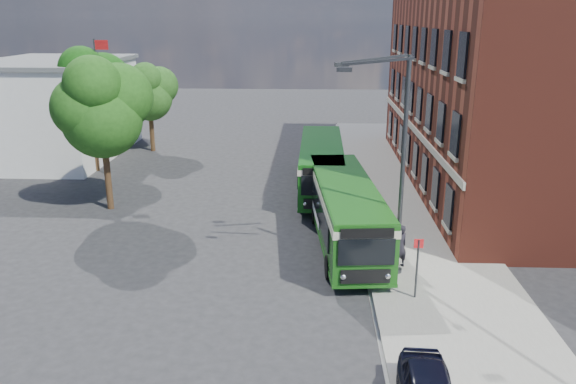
{
  "coord_description": "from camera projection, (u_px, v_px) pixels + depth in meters",
  "views": [
    {
      "loc": [
        1.65,
        -23.58,
        10.39
      ],
      "look_at": [
        0.46,
        2.4,
        2.2
      ],
      "focal_mm": 35.0,
      "sensor_mm": 36.0,
      "label": 1
    }
  ],
  "objects": [
    {
      "name": "street_lamp",
      "position": [
        394.0,
        164.0,
        22.1
      ],
      "size": [
        2.96,
        2.38,
        9.0
      ],
      "color": "#35373A",
      "rests_on": "ground"
    },
    {
      "name": "kerb_line",
      "position": [
        351.0,
        200.0,
        33.11
      ],
      "size": [
        0.12,
        48.0,
        0.01
      ],
      "primitive_type": "cube",
      "color": "beige",
      "rests_on": "ground"
    },
    {
      "name": "brick_office",
      "position": [
        515.0,
        74.0,
        34.39
      ],
      "size": [
        12.1,
        26.0,
        14.2
      ],
      "color": "maroon",
      "rests_on": "ground"
    },
    {
      "name": "bus_front",
      "position": [
        345.0,
        207.0,
        26.26
      ],
      "size": [
        3.55,
        11.37,
        3.02
      ],
      "color": "#195714",
      "rests_on": "ground"
    },
    {
      "name": "bus_rear",
      "position": [
        321.0,
        162.0,
        34.38
      ],
      "size": [
        2.7,
        11.19,
        3.02
      ],
      "color": "#155E15",
      "rests_on": "ground"
    },
    {
      "name": "white_building",
      "position": [
        54.0,
        109.0,
        42.49
      ],
      "size": [
        9.4,
        13.4,
        7.3
      ],
      "color": "silver",
      "rests_on": "ground"
    },
    {
      "name": "pedestrian_b",
      "position": [
        388.0,
        236.0,
        25.15
      ],
      "size": [
        0.86,
        0.71,
        1.63
      ],
      "primitive_type": "imported",
      "rotation": [
        0.0,
        0.0,
        3.26
      ],
      "color": "black",
      "rests_on": "pavement"
    },
    {
      "name": "tree_left",
      "position": [
        102.0,
        106.0,
        29.85
      ],
      "size": [
        5.04,
        4.79,
        8.51
      ],
      "color": "#352313",
      "rests_on": "ground"
    },
    {
      "name": "pedestrian_a",
      "position": [
        400.0,
        246.0,
        23.66
      ],
      "size": [
        0.83,
        0.75,
        1.9
      ],
      "primitive_type": "imported",
      "rotation": [
        0.0,
        0.0,
        3.69
      ],
      "color": "black",
      "rests_on": "pavement"
    },
    {
      "name": "ground",
      "position": [
        276.0,
        253.0,
        25.66
      ],
      "size": [
        120.0,
        120.0,
        0.0
      ],
      "primitive_type": "plane",
      "color": "#27272A",
      "rests_on": "ground"
    },
    {
      "name": "pavement",
      "position": [
        403.0,
        199.0,
        32.95
      ],
      "size": [
        6.0,
        48.0,
        0.15
      ],
      "primitive_type": "cube",
      "color": "gray",
      "rests_on": "ground"
    },
    {
      "name": "tree_mid",
      "position": [
        89.0,
        87.0,
        37.6
      ],
      "size": [
        5.06,
        4.82,
        8.55
      ],
      "color": "#352313",
      "rests_on": "ground"
    },
    {
      "name": "flagpole",
      "position": [
        101.0,
        102.0,
        37.1
      ],
      "size": [
        0.95,
        0.1,
        9.0
      ],
      "color": "#35373A",
      "rests_on": "ground"
    },
    {
      "name": "tree_right",
      "position": [
        149.0,
        91.0,
        43.68
      ],
      "size": [
        4.16,
        3.96,
        7.03
      ],
      "color": "#352313",
      "rests_on": "ground"
    },
    {
      "name": "bus_stop_sign",
      "position": [
        417.0,
        264.0,
        20.96
      ],
      "size": [
        0.35,
        0.08,
        2.52
      ],
      "color": "#35373A",
      "rests_on": "ground"
    }
  ]
}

